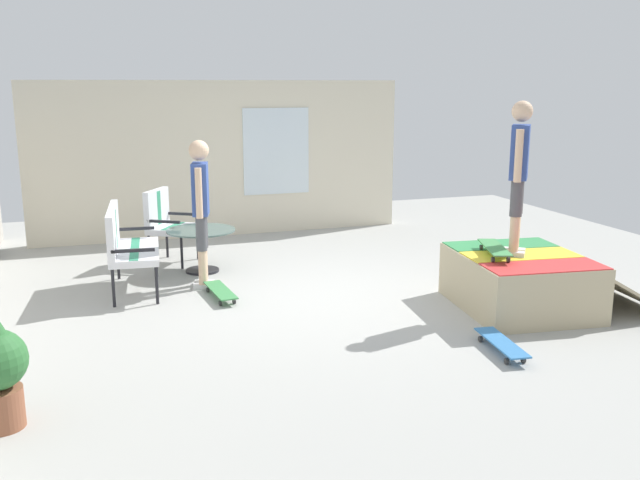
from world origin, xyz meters
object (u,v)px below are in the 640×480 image
(person_watching, at_px, (201,202))
(skateboard_spare, at_px, (501,343))
(skateboard_by_bench, at_px, (220,291))
(person_skater, at_px, (519,167))
(skateboard_on_ramp, at_px, (495,248))
(patio_chair_near_house, at_px, (165,219))
(patio_table, at_px, (201,242))
(patio_bench, at_px, (125,241))
(skate_ramp, at_px, (522,281))

(person_watching, bearing_deg, skateboard_spare, -142.95)
(skateboard_by_bench, bearing_deg, person_skater, -114.98)
(person_watching, distance_m, person_skater, 3.68)
(skateboard_by_bench, height_order, skateboard_on_ramp, skateboard_on_ramp)
(patio_chair_near_house, distance_m, patio_table, 0.78)
(patio_bench, bearing_deg, person_watching, -94.75)
(person_watching, relative_size, skateboard_by_bench, 2.19)
(person_watching, height_order, skateboard_by_bench, person_watching)
(patio_chair_near_house, relative_size, person_skater, 0.62)
(skate_ramp, distance_m, patio_chair_near_house, 4.82)
(skateboard_on_ramp, bearing_deg, skateboard_by_bench, 63.31)
(patio_table, height_order, person_skater, person_skater)
(patio_table, height_order, skateboard_by_bench, patio_table)
(patio_chair_near_house, xyz_separation_m, skateboard_by_bench, (-1.87, -0.40, -0.53))
(person_watching, xyz_separation_m, skateboard_spare, (-3.02, -2.28, -0.97))
(patio_chair_near_house, bearing_deg, skateboard_spare, -149.41)
(patio_table, xyz_separation_m, skateboard_spare, (-3.71, -2.18, -0.32))
(skateboard_on_ramp, bearing_deg, patio_bench, 62.09)
(skate_ramp, xyz_separation_m, patio_table, (2.65, 3.12, 0.10))
(skate_ramp, bearing_deg, skateboard_spare, 138.68)
(patio_chair_near_house, relative_size, person_watching, 0.57)
(patio_table, bearing_deg, person_watching, 172.43)
(skate_ramp, xyz_separation_m, skateboard_spare, (-1.06, 0.93, -0.22))
(patio_bench, distance_m, patio_table, 1.19)
(patio_chair_near_house, relative_size, skateboard_spare, 1.25)
(person_watching, bearing_deg, patio_table, -7.57)
(skate_ramp, height_order, patio_table, skate_ramp)
(skate_ramp, height_order, skateboard_by_bench, skate_ramp)
(patio_table, relative_size, person_watching, 0.50)
(skateboard_by_bench, xyz_separation_m, skateboard_spare, (-2.48, -2.17, 0.00))
(person_watching, xyz_separation_m, person_skater, (-1.92, -3.09, 0.52))
(patio_bench, bearing_deg, skateboard_by_bench, -121.09)
(patio_table, distance_m, skateboard_on_ramp, 3.81)
(patio_bench, xyz_separation_m, person_watching, (-0.08, -0.90, 0.44))
(skate_ramp, xyz_separation_m, person_watching, (1.95, 3.21, 0.75))
(patio_bench, height_order, skateboard_by_bench, patio_bench)
(patio_chair_near_house, xyz_separation_m, person_watching, (-1.33, -0.29, 0.44))
(patio_bench, height_order, patio_chair_near_house, same)
(skateboard_spare, xyz_separation_m, skateboard_on_ramp, (1.10, -0.58, 0.61))
(patio_table, relative_size, skateboard_on_ramp, 1.10)
(skate_ramp, height_order, skateboard_spare, skate_ramp)
(patio_bench, bearing_deg, person_skater, -116.59)
(skate_ramp, distance_m, person_watching, 3.83)
(skate_ramp, bearing_deg, patio_bench, 63.74)
(patio_bench, distance_m, skateboard_spare, 4.47)
(patio_chair_near_house, distance_m, skateboard_by_bench, 1.98)
(patio_bench, bearing_deg, skate_ramp, -116.26)
(skateboard_on_ramp, bearing_deg, patio_chair_near_house, 44.11)
(skate_ramp, height_order, person_skater, person_skater)
(person_skater, xyz_separation_m, skateboard_spare, (-1.09, 0.82, -1.49))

